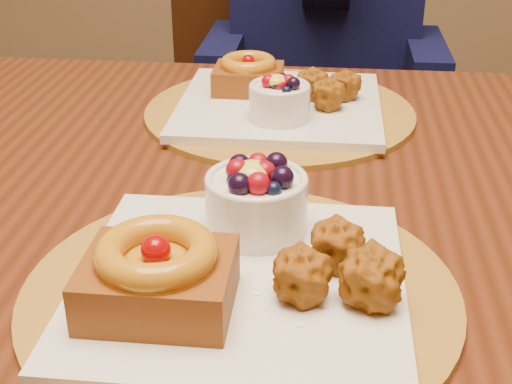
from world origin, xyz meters
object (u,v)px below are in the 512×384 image
place_setting_near (237,264)px  place_setting_far (278,101)px  chair_far (268,103)px  dining_table (264,241)px

place_setting_near → place_setting_far: size_ratio=1.00×
place_setting_far → chair_far: bearing=96.5°
dining_table → place_setting_far: size_ratio=4.21×
place_setting_near → chair_far: size_ratio=0.38×
place_setting_far → place_setting_near: bearing=-90.2°
chair_far → place_setting_near: bearing=-86.7°
dining_table → chair_far: bearing=94.9°
dining_table → place_setting_near: place_setting_near is taller
place_setting_far → chair_far: 0.65m
chair_far → dining_table: bearing=-85.4°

